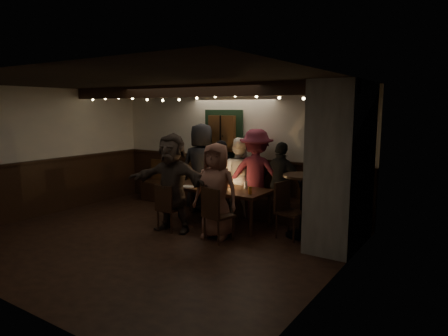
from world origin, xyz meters
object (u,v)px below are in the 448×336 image
Objects in this scene: person_b at (221,177)px; person_d at (256,174)px; high_top at (302,198)px; person_f at (172,183)px; chair_near_left at (167,205)px; dining_table at (218,190)px; person_a at (202,167)px; person_e at (281,183)px; person_c at (239,177)px; chair_end at (287,206)px; chair_near_right at (215,211)px; person_g at (216,191)px.

person_d is at bearing 164.90° from person_b.
person_f reaches higher than high_top.
person_d is (0.91, 1.61, 0.41)m from chair_near_left.
dining_table is 0.87m from person_d.
person_a is 1.20× the size of person_e.
person_d is (0.42, 0.72, 0.25)m from dining_table.
person_a reaches higher than person_c.
person_c is 0.44m from person_d.
person_d is at bearing 167.47° from person_a.
person_f is (-0.43, -0.81, 0.23)m from dining_table.
chair_end is 2.05m from person_f.
chair_near_left is at bearing 71.72° from person_b.
person_a is at bearing 169.39° from high_top.
person_c is at bearing 6.82° from person_e.
chair_near_left is 0.93× the size of chair_near_right.
dining_table is at bearing -173.67° from high_top.
person_d is at bearing 79.95° from person_g.
chair_near_right is 0.60× the size of person_b.
person_b is (-1.84, 0.72, 0.23)m from chair_end.
person_c is at bearing 172.72° from person_a.
chair_end is at bearing -0.29° from dining_table.
person_a is at bearing 98.25° from person_f.
person_b is 1.61m from person_g.
person_b is 0.40m from person_c.
chair_near_left is at bearing 57.22° from person_e.
dining_table is 1.24× the size of person_c.
person_f reaches higher than person_g.
person_c is (-0.56, 1.66, 0.28)m from chair_near_right.
person_f is (-0.02, -1.52, 0.11)m from person_b.
dining_table is at bearing 53.74° from person_f.
person_d is at bearing 52.95° from person_f.
person_e is at bearing 58.93° from person_g.
person_g is (0.90, 0.23, 0.33)m from chair_near_left.
person_g is (0.41, -0.66, 0.16)m from dining_table.
person_e is (0.97, -0.03, -0.02)m from person_c.
person_g is at bearing -58.03° from dining_table.
person_f is (-0.42, -1.58, 0.08)m from person_c.
person_f is at bearing 90.18° from person_a.
person_c is (0.40, 0.06, 0.03)m from person_b.
person_d is at bearing 60.05° from dining_table.
person_a is (-0.86, 0.64, 0.29)m from dining_table.
high_top is (2.11, 1.07, 0.20)m from chair_near_left.
dining_table is at bearing 121.56° from chair_near_right.
person_a reaches higher than chair_near_left.
chair_end is 0.59× the size of person_g.
high_top is 0.69× the size of person_e.
person_a is at bearing 124.19° from person_g.
dining_table is at bearing 112.00° from person_g.
chair_near_right is 1.78m from person_c.
person_a is 1.27m from person_d.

